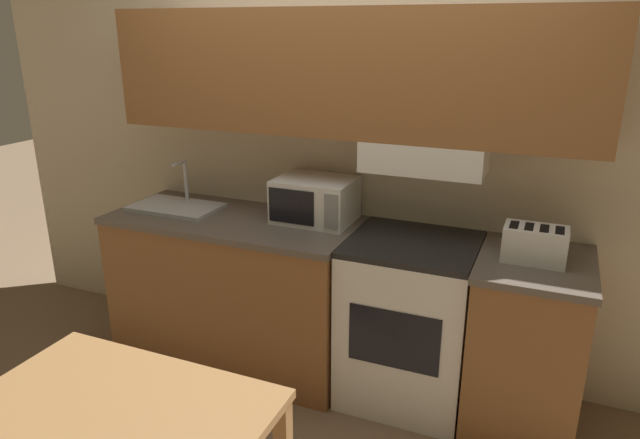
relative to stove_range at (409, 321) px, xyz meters
The scene contains 9 objects.
ground_plane 0.74m from the stove_range, 146.07° to the left, with size 16.00×16.00×0.00m, color #7F664C.
wall_back 1.16m from the stove_range, 151.13° to the left, with size 5.10×0.38×2.55m.
lower_counter_main 1.09m from the stove_range, behind, with size 1.49×0.69×0.94m.
lower_counter_right_stub 0.61m from the stove_range, ahead, with size 0.55×0.69×0.94m.
stove_range is the anchor object (origin of this frame).
microwave 0.86m from the stove_range, 169.05° to the left, with size 0.44×0.36×0.25m.
toaster 0.81m from the stove_range, ahead, with size 0.30×0.18×0.17m.
sink_basin 1.58m from the stove_range, behind, with size 0.54×0.33×0.29m.
dining_table 1.68m from the stove_range, 113.50° to the right, with size 1.07×0.72×0.75m.
Camera 1 is at (1.11, -3.09, 2.01)m, focal length 32.00 mm.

